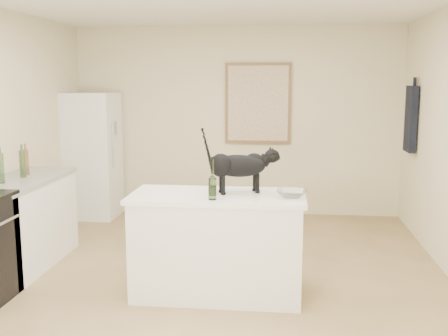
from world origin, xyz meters
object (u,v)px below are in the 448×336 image
(black_cat, at_px, (238,169))
(glass_bowl, at_px, (292,194))
(wine_bottle, at_px, (212,181))
(fridge, at_px, (92,155))

(black_cat, bearing_deg, glass_bowl, -34.31)
(glass_bowl, bearing_deg, wine_bottle, -166.16)
(wine_bottle, distance_m, glass_bowl, 0.68)
(fridge, bearing_deg, wine_bottle, -53.65)
(fridge, height_order, black_cat, fridge)
(black_cat, relative_size, wine_bottle, 1.97)
(black_cat, xyz_separation_m, glass_bowl, (0.46, -0.12, -0.18))
(glass_bowl, bearing_deg, black_cat, 164.96)
(fridge, relative_size, black_cat, 2.80)
(fridge, bearing_deg, black_cat, -48.17)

